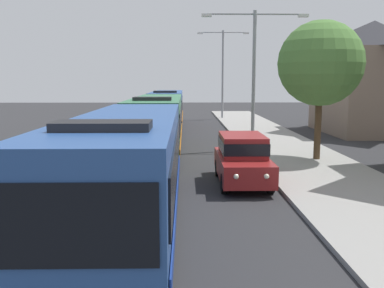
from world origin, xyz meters
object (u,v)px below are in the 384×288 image
object	(u,v)px
bus_lead	(128,167)
bus_second_in_line	(158,122)
bus_middle	(167,108)
streetlamp_mid	(254,64)
streetlamp_far	(223,66)
roadside_tree	(321,64)
white_suv	(242,157)

from	to	relation	value
bus_lead	bus_second_in_line	world-z (taller)	same
bus_lead	bus_middle	xyz separation A→B (m)	(0.00, 25.12, 0.00)
streetlamp_mid	streetlamp_far	world-z (taller)	streetlamp_far
bus_lead	roadside_tree	distance (m)	12.72
bus_lead	streetlamp_mid	bearing A→B (deg)	67.80
bus_lead	bus_second_in_line	distance (m)	12.23
bus_second_in_line	streetlamp_far	distance (m)	21.97
bus_lead	white_suv	distance (m)	6.28
bus_middle	streetlamp_mid	distance (m)	13.45
streetlamp_far	roadside_tree	distance (m)	23.91
bus_second_in_line	streetlamp_far	bearing A→B (deg)	75.56
bus_second_in_line	roadside_tree	bearing A→B (deg)	-19.39
bus_middle	streetlamp_far	distance (m)	10.43
white_suv	bus_lead	bearing A→B (deg)	-126.31
roadside_tree	white_suv	bearing A→B (deg)	-134.16
white_suv	streetlamp_far	xyz separation A→B (m)	(1.70, 28.16, 4.47)
streetlamp_mid	roadside_tree	xyz separation A→B (m)	(2.57, -3.80, -0.14)
bus_second_in_line	streetlamp_mid	xyz separation A→B (m)	(5.40, 0.99, 3.20)
bus_lead	bus_second_in_line	bearing A→B (deg)	90.00
bus_second_in_line	bus_middle	size ratio (longest dim) A/B	0.99
bus_lead	streetlamp_mid	size ratio (longest dim) A/B	1.43
streetlamp_far	white_suv	bearing A→B (deg)	-93.46
bus_lead	bus_middle	bearing A→B (deg)	90.00
bus_lead	bus_second_in_line	xyz separation A→B (m)	(0.00, 12.23, 0.00)
bus_middle	streetlamp_far	size ratio (longest dim) A/B	1.35
bus_lead	roadside_tree	world-z (taller)	roadside_tree
streetlamp_mid	white_suv	bearing A→B (deg)	-101.72
bus_lead	white_suv	bearing A→B (deg)	53.69
bus_second_in_line	white_suv	world-z (taller)	bus_second_in_line
bus_middle	roadside_tree	world-z (taller)	roadside_tree
streetlamp_mid	streetlamp_far	size ratio (longest dim) A/B	0.86
bus_middle	streetlamp_far	bearing A→B (deg)	56.22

